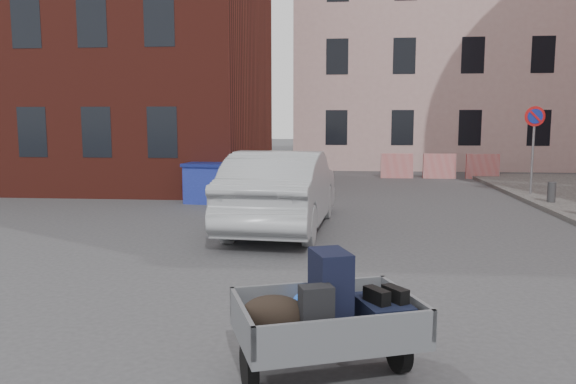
# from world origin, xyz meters

# --- Properties ---
(ground) EXTENTS (120.00, 120.00, 0.00)m
(ground) POSITION_xyz_m (0.00, 0.00, 0.00)
(ground) COLOR #38383A
(ground) RESTS_ON ground
(building_pink) EXTENTS (16.00, 8.00, 14.00)m
(building_pink) POSITION_xyz_m (6.00, 22.00, 7.00)
(building_pink) COLOR #C49B96
(building_pink) RESTS_ON ground
(no_parking_sign) EXTENTS (0.60, 0.09, 2.65)m
(no_parking_sign) POSITION_xyz_m (6.00, 9.48, 2.01)
(no_parking_sign) COLOR gray
(no_parking_sign) RESTS_ON sidewalk
(barriers) EXTENTS (4.70, 0.18, 1.00)m
(barriers) POSITION_xyz_m (4.20, 15.00, 0.50)
(barriers) COLOR red
(barriers) RESTS_ON ground
(trailer) EXTENTS (1.88, 1.98, 1.20)m
(trailer) POSITION_xyz_m (0.10, -3.18, 0.61)
(trailer) COLOR black
(trailer) RESTS_ON ground
(dumpster) EXTENTS (2.89, 1.75, 1.15)m
(dumpster) POSITION_xyz_m (-2.81, 7.71, 0.58)
(dumpster) COLOR #21309F
(dumpster) RESTS_ON ground
(silver_car) EXTENTS (2.20, 5.33, 1.72)m
(silver_car) POSITION_xyz_m (-1.03, 3.93, 0.86)
(silver_car) COLOR #A0A4A7
(silver_car) RESTS_ON ground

